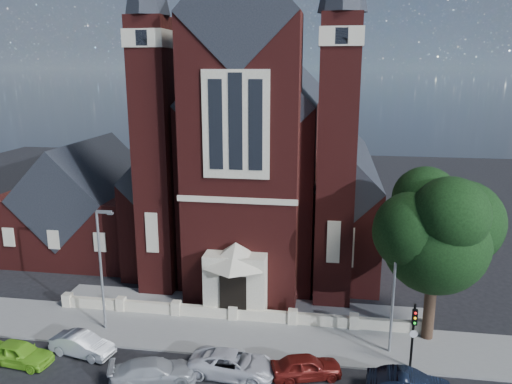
{
  "coord_description": "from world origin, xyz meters",
  "views": [
    {
      "loc": [
        6.21,
        -23.54,
        16.54
      ],
      "look_at": [
        0.69,
        12.0,
        7.61
      ],
      "focal_mm": 35.0,
      "sensor_mm": 36.0,
      "label": 1
    }
  ],
  "objects_px": {
    "street_tree": "(439,236)",
    "car_white_suv": "(233,364)",
    "traffic_signal": "(414,328)",
    "car_silver_a": "(82,345)",
    "street_lamp_right": "(396,282)",
    "parish_hall": "(88,208)",
    "car_dark_red": "(306,366)",
    "car_lime_van": "(19,353)",
    "car_silver_b": "(153,372)",
    "church": "(266,159)",
    "street_lamp_left": "(102,263)"
  },
  "relations": [
    {
      "from": "car_silver_a",
      "to": "car_white_suv",
      "type": "xyz_separation_m",
      "value": [
        9.25,
        -0.62,
        0.03
      ]
    },
    {
      "from": "car_dark_red",
      "to": "street_lamp_right",
      "type": "bearing_deg",
      "value": -73.84
    },
    {
      "from": "street_lamp_right",
      "to": "car_silver_b",
      "type": "xyz_separation_m",
      "value": [
        -12.99,
        -4.99,
        -3.93
      ]
    },
    {
      "from": "car_silver_a",
      "to": "parish_hall",
      "type": "bearing_deg",
      "value": 36.68
    },
    {
      "from": "street_lamp_left",
      "to": "car_silver_a",
      "type": "distance_m",
      "value": 4.95
    },
    {
      "from": "car_lime_van",
      "to": "parish_hall",
      "type": "bearing_deg",
      "value": 20.89
    },
    {
      "from": "street_lamp_left",
      "to": "car_dark_red",
      "type": "bearing_deg",
      "value": -13.75
    },
    {
      "from": "street_lamp_right",
      "to": "car_dark_red",
      "type": "relative_size",
      "value": 2.06
    },
    {
      "from": "parish_hall",
      "to": "car_dark_red",
      "type": "height_order",
      "value": "parish_hall"
    },
    {
      "from": "parish_hall",
      "to": "street_tree",
      "type": "height_order",
      "value": "street_tree"
    },
    {
      "from": "traffic_signal",
      "to": "car_silver_a",
      "type": "distance_m",
      "value": 19.18
    },
    {
      "from": "car_silver_a",
      "to": "car_white_suv",
      "type": "bearing_deg",
      "value": -82.31
    },
    {
      "from": "parish_hall",
      "to": "car_lime_van",
      "type": "height_order",
      "value": "parish_hall"
    },
    {
      "from": "parish_hall",
      "to": "car_white_suv",
      "type": "height_order",
      "value": "parish_hall"
    },
    {
      "from": "church",
      "to": "traffic_signal",
      "type": "bearing_deg",
      "value": -61.8
    },
    {
      "from": "church",
      "to": "street_tree",
      "type": "xyz_separation_m",
      "value": [
        12.6,
        -17.23,
        -1.23
      ]
    },
    {
      "from": "parish_hall",
      "to": "car_silver_b",
      "type": "height_order",
      "value": "parish_hall"
    },
    {
      "from": "street_lamp_left",
      "to": "car_silver_b",
      "type": "relative_size",
      "value": 1.75
    },
    {
      "from": "street_tree",
      "to": "car_white_suv",
      "type": "bearing_deg",
      "value": -154.98
    },
    {
      "from": "car_dark_red",
      "to": "car_lime_van",
      "type": "bearing_deg",
      "value": 77.16
    },
    {
      "from": "street_tree",
      "to": "car_white_suv",
      "type": "xyz_separation_m",
      "value": [
        -11.38,
        -5.31,
        -6.28
      ]
    },
    {
      "from": "street_lamp_right",
      "to": "car_silver_a",
      "type": "bearing_deg",
      "value": -170.66
    },
    {
      "from": "street_lamp_right",
      "to": "car_lime_van",
      "type": "xyz_separation_m",
      "value": [
        -21.24,
        -4.44,
        -3.92
      ]
    },
    {
      "from": "street_tree",
      "to": "street_lamp_right",
      "type": "relative_size",
      "value": 1.32
    },
    {
      "from": "traffic_signal",
      "to": "street_lamp_left",
      "type": "bearing_deg",
      "value": 175.24
    },
    {
      "from": "street_tree",
      "to": "car_white_suv",
      "type": "relative_size",
      "value": 2.19
    },
    {
      "from": "street_lamp_left",
      "to": "car_silver_a",
      "type": "height_order",
      "value": "street_lamp_left"
    },
    {
      "from": "car_lime_van",
      "to": "car_silver_b",
      "type": "relative_size",
      "value": 0.86
    },
    {
      "from": "street_lamp_right",
      "to": "car_dark_red",
      "type": "distance_m",
      "value": 7.04
    },
    {
      "from": "street_tree",
      "to": "street_lamp_right",
      "type": "xyz_separation_m",
      "value": [
        -2.51,
        -1.71,
        -2.36
      ]
    },
    {
      "from": "church",
      "to": "car_silver_a",
      "type": "height_order",
      "value": "church"
    },
    {
      "from": "car_silver_b",
      "to": "car_dark_red",
      "type": "bearing_deg",
      "value": -97.05
    },
    {
      "from": "car_lime_van",
      "to": "car_silver_b",
      "type": "xyz_separation_m",
      "value": [
        8.25,
        -0.55,
        -0.01
      ]
    },
    {
      "from": "car_dark_red",
      "to": "traffic_signal",
      "type": "bearing_deg",
      "value": -91.39
    },
    {
      "from": "car_silver_b",
      "to": "car_dark_red",
      "type": "relative_size",
      "value": 1.18
    },
    {
      "from": "street_lamp_right",
      "to": "traffic_signal",
      "type": "distance_m",
      "value": 2.71
    },
    {
      "from": "traffic_signal",
      "to": "car_dark_red",
      "type": "relative_size",
      "value": 1.02
    },
    {
      "from": "car_silver_a",
      "to": "traffic_signal",
      "type": "bearing_deg",
      "value": -74.22
    },
    {
      "from": "car_lime_van",
      "to": "car_white_suv",
      "type": "bearing_deg",
      "value": -80.0
    },
    {
      "from": "church",
      "to": "street_lamp_left",
      "type": "xyz_separation_m",
      "value": [
        -7.91,
        -18.94,
        -3.59
      ]
    },
    {
      "from": "street_lamp_right",
      "to": "car_lime_van",
      "type": "relative_size",
      "value": 2.03
    },
    {
      "from": "street_lamp_right",
      "to": "car_white_suv",
      "type": "relative_size",
      "value": 1.66
    },
    {
      "from": "traffic_signal",
      "to": "car_silver_a",
      "type": "height_order",
      "value": "traffic_signal"
    },
    {
      "from": "church",
      "to": "parish_hall",
      "type": "height_order",
      "value": "church"
    },
    {
      "from": "street_lamp_left",
      "to": "car_lime_van",
      "type": "xyz_separation_m",
      "value": [
        -3.24,
        -4.44,
        -3.92
      ]
    },
    {
      "from": "car_silver_b",
      "to": "street_lamp_left",
      "type": "bearing_deg",
      "value": 25.66
    },
    {
      "from": "car_silver_b",
      "to": "car_white_suv",
      "type": "distance_m",
      "value": 4.34
    },
    {
      "from": "street_lamp_right",
      "to": "traffic_signal",
      "type": "height_order",
      "value": "street_lamp_right"
    },
    {
      "from": "street_lamp_left",
      "to": "street_lamp_right",
      "type": "height_order",
      "value": "same"
    },
    {
      "from": "parish_hall",
      "to": "street_tree",
      "type": "xyz_separation_m",
      "value": [
        28.6,
        -12.29,
        2.95
      ]
    }
  ]
}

